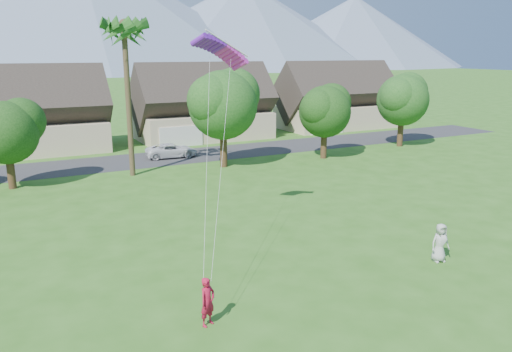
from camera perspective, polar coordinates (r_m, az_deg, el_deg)
ground at (r=19.08m, az=14.54°, el=-17.81°), size 500.00×500.00×0.00m
street at (r=48.23m, az=-13.12°, el=1.75°), size 90.00×7.00×0.01m
kite_flyer at (r=19.08m, az=-5.55°, el=-14.11°), size 0.82×0.71×1.89m
watcher at (r=25.89m, az=20.30°, el=-7.16°), size 1.05×0.80×1.92m
parked_car at (r=48.91m, az=-9.64°, el=2.90°), size 5.11×2.74×1.36m
mountain_ridge at (r=273.38m, az=-23.60°, el=16.88°), size 540.00×240.00×70.00m
houses_row at (r=56.45m, az=-15.11°, el=6.91°), size 72.75×8.19×8.86m
tree_row at (r=41.33m, az=-12.93°, el=6.64°), size 62.27×6.67×8.45m
fan_palm at (r=41.43m, az=-14.87°, el=16.14°), size 3.00×3.00×13.80m
parafoil_kite at (r=26.61m, az=-4.08°, el=14.35°), size 3.27×1.31×0.50m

